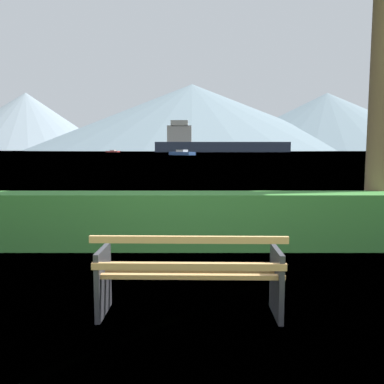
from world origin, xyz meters
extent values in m
plane|color=olive|center=(0.00, 0.00, 0.00)|extent=(1400.00, 1400.00, 0.00)
plane|color=slate|center=(0.00, 308.56, 0.00)|extent=(620.00, 620.00, 0.00)
cube|color=tan|center=(0.00, -0.19, 0.45)|extent=(1.81, 0.10, 0.04)
cube|color=tan|center=(0.00, 0.00, 0.45)|extent=(1.81, 0.10, 0.04)
cube|color=tan|center=(0.00, 0.19, 0.45)|extent=(1.81, 0.10, 0.04)
cube|color=tan|center=(-0.01, -0.27, 0.57)|extent=(1.81, 0.08, 0.06)
cube|color=tan|center=(-0.01, -0.31, 0.84)|extent=(1.81, 0.08, 0.06)
cube|color=#2D2D33|center=(-0.87, 0.00, 0.34)|extent=(0.06, 0.51, 0.68)
cube|color=#2D2D33|center=(0.86, -0.04, 0.34)|extent=(0.06, 0.51, 0.68)
cube|color=#387A33|center=(0.00, 2.72, 0.46)|extent=(7.17, 0.71, 0.93)
cylinder|color=brown|center=(3.34, 3.21, 2.63)|extent=(0.43, 0.43, 5.27)
cube|color=#2D384C|center=(18.12, 235.68, 3.01)|extent=(79.99, 11.18, 6.01)
cube|color=beige|center=(-7.46, 235.83, 10.83)|extent=(14.44, 9.72, 9.62)
cube|color=beige|center=(-7.46, 235.83, 17.14)|extent=(10.13, 10.77, 3.01)
cube|color=#335693|center=(-2.86, 110.00, 0.46)|extent=(7.84, 7.96, 0.93)
cube|color=beige|center=(-2.86, 110.00, 1.25)|extent=(3.48, 3.51, 0.65)
cube|color=#B2332D|center=(-44.73, 221.48, 0.37)|extent=(8.15, 5.61, 0.74)
cube|color=beige|center=(-44.73, 221.48, 1.03)|extent=(3.31, 2.90, 0.58)
cone|color=gray|center=(-251.28, 606.13, 43.45)|extent=(253.27, 253.27, 86.91)
cone|color=slate|center=(0.00, 547.00, 44.88)|extent=(433.62, 433.62, 89.77)
cone|color=slate|center=(181.12, 537.29, 38.44)|extent=(315.22, 315.22, 76.88)
camera|label=1|loc=(0.03, -3.84, 1.65)|focal=37.11mm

